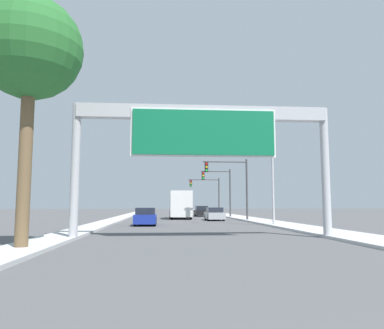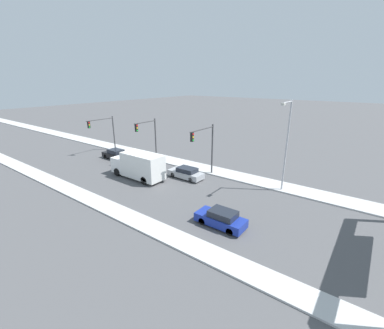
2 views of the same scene
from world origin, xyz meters
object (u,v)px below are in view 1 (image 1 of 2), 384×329
Objects in this scene: car_mid_left at (201,211)px; truck_box_primary at (180,205)px; sign_gantry at (204,132)px; street_lamp_right at (268,155)px; car_near_right at (146,217)px; traffic_light_near_intersection at (233,179)px; traffic_light_far_intersection at (209,190)px; car_mid_center at (214,214)px; traffic_light_mid_block at (221,185)px; palm_tree_foreground at (30,51)px.

car_mid_left is 9.96m from truck_box_primary.
street_lamp_right is (6.51, 10.98, 0.32)m from sign_gantry.
traffic_light_near_intersection reaches higher than car_near_right.
traffic_light_far_intersection is at bearing 69.55° from car_mid_left.
truck_box_primary is (-3.50, -9.28, 0.96)m from car_mid_left.
sign_gantry is at bearing -90.00° from truck_box_primary.
sign_gantry reaches higher than car_mid_center.
sign_gantry is at bearing -95.59° from car_mid_left.
truck_box_primary is at bearing 126.80° from car_mid_center.
palm_tree_foreground reaches higher than traffic_light_mid_block.
car_mid_center is at bearing 52.67° from car_near_right.
traffic_light_far_intersection is (5.11, 40.11, -1.40)m from sign_gantry.
truck_box_primary is at bearing -110.60° from traffic_light_far_intersection.
traffic_light_far_intersection is (-0.16, 20.00, -0.35)m from traffic_light_near_intersection.
street_lamp_right reaches higher than truck_box_primary.
traffic_light_near_intersection is (5.27, -6.39, 2.74)m from truck_box_primary.
car_mid_left is at bearing 73.16° from car_near_right.
palm_tree_foreground reaches higher than traffic_light_far_intersection.
traffic_light_far_intersection reaches higher than truck_box_primary.
car_mid_left is 25.49m from street_lamp_right.
car_near_right is 0.43× the size of street_lamp_right.
palm_tree_foreground is at bearing -110.52° from traffic_light_mid_block.
street_lamp_right is at bearing -83.09° from car_mid_left.
truck_box_primary is 17.33m from street_lamp_right.
traffic_light_far_intersection is at bearing 72.58° from car_near_right.
traffic_light_far_intersection is (5.11, 13.61, 2.39)m from truck_box_primary.
traffic_light_near_intersection is 1.10× the size of traffic_light_far_intersection.
car_near_right is 12.10m from traffic_light_near_intersection.
car_near_right is (-3.50, 12.65, -4.77)m from sign_gantry.
sign_gantry is at bearing -120.66° from street_lamp_right.
truck_box_primary is 1.15× the size of traffic_light_near_intersection.
traffic_light_mid_block is (5.53, 30.11, -1.19)m from sign_gantry.
traffic_light_far_intersection is at bearing 69.40° from truck_box_primary.
palm_tree_foreground reaches higher than truck_box_primary.
car_mid_center is at bearing 80.89° from sign_gantry.
sign_gantry is at bearing -100.40° from traffic_light_mid_block.
traffic_light_far_intersection is 46.20m from palm_tree_foreground.
car_near_right is 0.99× the size of car_mid_left.
car_near_right is 0.65× the size of traffic_light_near_intersection.
traffic_light_near_intersection is (1.77, -1.71, 3.74)m from car_mid_center.
traffic_light_near_intersection is (1.77, -15.67, 3.70)m from car_mid_left.
car_near_right is at bearing 170.52° from street_lamp_right.
traffic_light_near_intersection is (5.27, 20.11, -1.05)m from sign_gantry.
traffic_light_mid_block is (2.03, 8.29, 3.60)m from car_mid_center.
street_lamp_right is at bearing 47.71° from palm_tree_foreground.
street_lamp_right is at bearing -82.31° from traffic_light_near_intersection.
car_near_right is 18.70m from palm_tree_foreground.
car_mid_left is at bearing 74.86° from palm_tree_foreground.
traffic_light_mid_block is at bearing 62.67° from car_near_right.
traffic_light_near_intersection is at bearing -50.49° from truck_box_primary.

